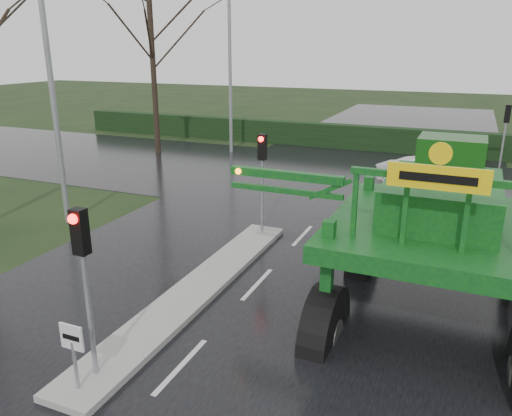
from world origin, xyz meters
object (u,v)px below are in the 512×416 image
at_px(traffic_signal_far, 506,124).
at_px(traffic_signal_mid, 262,162).
at_px(keep_left_sign, 73,346).
at_px(street_light_left_near, 55,54).
at_px(street_light_left_far, 235,51).
at_px(crop_sprayer, 333,218).
at_px(traffic_signal_near, 83,258).
at_px(white_sedan, 420,188).

bearing_deg(traffic_signal_far, traffic_signal_mid, 58.07).
relative_size(keep_left_sign, traffic_signal_far, 0.38).
bearing_deg(traffic_signal_mid, traffic_signal_far, 58.07).
relative_size(street_light_left_near, street_light_left_far, 1.00).
xyz_separation_m(traffic_signal_far, crop_sprayer, (-4.14, -17.41, 0.12)).
relative_size(traffic_signal_far, street_light_left_far, 0.35).
bearing_deg(traffic_signal_near, white_sedan, 75.42).
xyz_separation_m(keep_left_sign, street_light_left_far, (-6.89, 21.50, 4.93)).
bearing_deg(traffic_signal_near, crop_sprayer, 44.55).
height_order(traffic_signal_mid, traffic_signal_far, same).
bearing_deg(crop_sprayer, traffic_signal_near, -134.64).
distance_m(traffic_signal_mid, street_light_left_near, 7.83).
relative_size(street_light_left_far, crop_sprayer, 0.98).
bearing_deg(traffic_signal_mid, keep_left_sign, -90.00).
bearing_deg(traffic_signal_near, street_light_left_far, 108.17).
xyz_separation_m(traffic_signal_mid, white_sedan, (4.40, 8.44, -2.59)).
relative_size(keep_left_sign, traffic_signal_near, 0.38).
distance_m(keep_left_sign, crop_sprayer, 5.73).
bearing_deg(crop_sprayer, street_light_left_near, 162.93).
relative_size(traffic_signal_mid, traffic_signal_far, 1.00).
bearing_deg(keep_left_sign, street_light_left_near, 132.59).
relative_size(traffic_signal_near, street_light_left_far, 0.35).
xyz_separation_m(traffic_signal_near, white_sedan, (4.40, 16.94, -2.59)).
distance_m(street_light_left_far, crop_sprayer, 20.62).
xyz_separation_m(traffic_signal_far, white_sedan, (-3.40, -4.08, -2.59)).
height_order(street_light_left_near, street_light_left_far, same).
height_order(traffic_signal_near, street_light_left_far, street_light_left_far).
distance_m(keep_left_sign, street_light_left_near, 11.32).
xyz_separation_m(keep_left_sign, street_light_left_near, (-6.89, 7.50, 4.93)).
distance_m(traffic_signal_mid, white_sedan, 9.86).
height_order(keep_left_sign, street_light_left_near, street_light_left_near).
bearing_deg(traffic_signal_far, street_light_left_far, 0.03).
height_order(street_light_left_far, crop_sprayer, street_light_left_far).
bearing_deg(white_sedan, traffic_signal_mid, 171.72).
xyz_separation_m(street_light_left_far, white_sedan, (11.30, -4.07, -5.99)).
bearing_deg(traffic_signal_far, crop_sprayer, 76.63).
distance_m(traffic_signal_near, street_light_left_near, 10.40).
height_order(traffic_signal_far, white_sedan, traffic_signal_far).
xyz_separation_m(street_light_left_near, white_sedan, (11.30, 9.93, -5.99)).
relative_size(traffic_signal_far, street_light_left_near, 0.35).
bearing_deg(street_light_left_near, white_sedan, 41.30).
distance_m(keep_left_sign, traffic_signal_mid, 9.12).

